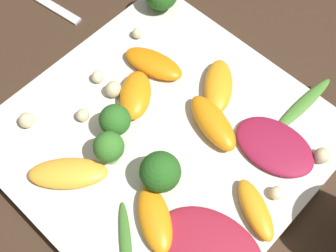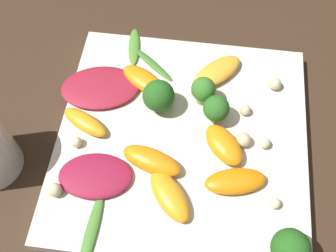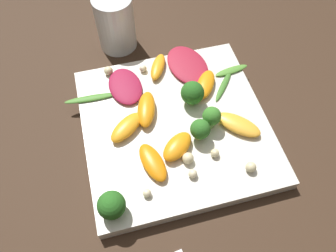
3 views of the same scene
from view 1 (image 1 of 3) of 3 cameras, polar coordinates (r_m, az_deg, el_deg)
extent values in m
plane|color=#382619|center=(0.49, -0.59, -2.27)|extent=(2.40, 2.40, 0.00)
cube|color=silver|center=(0.48, -0.60, -1.70)|extent=(0.29, 0.29, 0.02)
ellipsoid|color=maroon|center=(0.47, 12.89, -2.43)|extent=(0.06, 0.09, 0.01)
ellipsoid|color=maroon|center=(0.43, 5.29, -14.56)|extent=(0.08, 0.11, 0.01)
ellipsoid|color=orange|center=(0.43, -1.61, -11.25)|extent=(0.06, 0.07, 0.02)
ellipsoid|color=orange|center=(0.51, -1.78, 7.60)|extent=(0.05, 0.07, 0.02)
ellipsoid|color=orange|center=(0.47, 5.50, 0.40)|extent=(0.05, 0.08, 0.02)
ellipsoid|color=orange|center=(0.49, 6.16, 4.88)|extent=(0.07, 0.06, 0.02)
ellipsoid|color=orange|center=(0.48, -3.99, 3.81)|extent=(0.07, 0.06, 0.02)
ellipsoid|color=#FCAD33|center=(0.45, -12.09, -5.66)|extent=(0.08, 0.08, 0.02)
ellipsoid|color=orange|center=(0.44, 10.54, -10.07)|extent=(0.05, 0.07, 0.02)
cylinder|color=#84AD5B|center=(0.44, -0.92, -6.48)|extent=(0.02, 0.02, 0.01)
sphere|color=#26601E|center=(0.43, -0.95, -5.60)|extent=(0.04, 0.04, 0.04)
cylinder|color=#84AD5B|center=(0.45, -7.00, -3.45)|extent=(0.01, 0.01, 0.02)
sphere|color=#387A28|center=(0.44, -7.24, -2.52)|extent=(0.03, 0.03, 0.03)
cylinder|color=#7A9E51|center=(0.56, -0.83, 14.68)|extent=(0.01, 0.01, 0.01)
cylinder|color=#84AD5B|center=(0.47, -6.29, -0.24)|extent=(0.01, 0.01, 0.02)
sphere|color=#2D6B23|center=(0.45, -6.49, 0.73)|extent=(0.03, 0.03, 0.03)
ellipsoid|color=#47842D|center=(0.50, 16.18, 2.58)|extent=(0.09, 0.02, 0.00)
ellipsoid|color=#3D7528|center=(0.43, -5.20, -14.00)|extent=(0.06, 0.07, 0.00)
sphere|color=beige|center=(0.49, -16.86, 0.68)|extent=(0.02, 0.02, 0.02)
sphere|color=beige|center=(0.54, -3.73, 11.25)|extent=(0.01, 0.01, 0.01)
sphere|color=beige|center=(0.49, -6.62, 4.51)|extent=(0.02, 0.02, 0.02)
sphere|color=beige|center=(0.45, 13.10, -7.97)|extent=(0.01, 0.01, 0.01)
sphere|color=beige|center=(0.48, 18.31, -3.43)|extent=(0.02, 0.02, 0.02)
sphere|color=beige|center=(0.50, -8.24, 6.22)|extent=(0.01, 0.01, 0.01)
sphere|color=beige|center=(0.48, -10.35, 1.31)|extent=(0.01, 0.01, 0.01)
camera|label=2|loc=(0.40, 36.51, 55.39)|focal=42.00mm
camera|label=3|loc=(0.49, -36.62, 59.92)|focal=35.00mm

